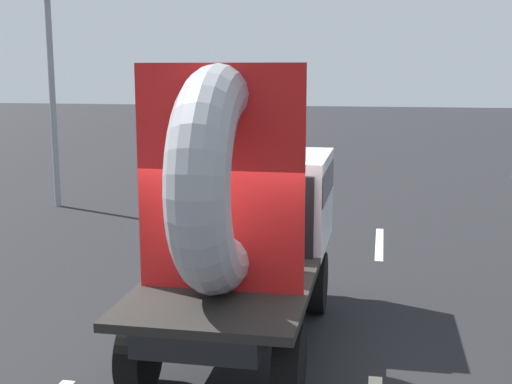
{
  "coord_description": "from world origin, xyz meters",
  "views": [
    {
      "loc": [
        1.75,
        -7.72,
        3.59
      ],
      "look_at": [
        0.0,
        1.58,
        1.87
      ],
      "focal_mm": 47.23,
      "sensor_mm": 36.0,
      "label": 1
    }
  ],
  "objects_px": {
    "traffic_light": "(50,50)",
    "distant_sedan": "(244,145)",
    "oncoming_car": "(265,125)",
    "flatbed_truck": "(246,210)"
  },
  "relations": [
    {
      "from": "flatbed_truck",
      "to": "traffic_light",
      "type": "relative_size",
      "value": 0.76
    },
    {
      "from": "flatbed_truck",
      "to": "distant_sedan",
      "type": "height_order",
      "value": "flatbed_truck"
    },
    {
      "from": "distant_sedan",
      "to": "traffic_light",
      "type": "height_order",
      "value": "traffic_light"
    },
    {
      "from": "distant_sedan",
      "to": "flatbed_truck",
      "type": "bearing_deg",
      "value": -78.27
    },
    {
      "from": "distant_sedan",
      "to": "oncoming_car",
      "type": "height_order",
      "value": "distant_sedan"
    },
    {
      "from": "traffic_light",
      "to": "oncoming_car",
      "type": "height_order",
      "value": "traffic_light"
    },
    {
      "from": "traffic_light",
      "to": "distant_sedan",
      "type": "bearing_deg",
      "value": 70.96
    },
    {
      "from": "distant_sedan",
      "to": "oncoming_car",
      "type": "bearing_deg",
      "value": 95.2
    },
    {
      "from": "distant_sedan",
      "to": "traffic_light",
      "type": "distance_m",
      "value": 10.33
    },
    {
      "from": "traffic_light",
      "to": "oncoming_car",
      "type": "relative_size",
      "value": 1.69
    }
  ]
}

